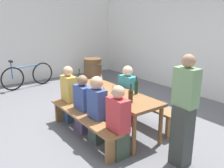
{
  "coord_description": "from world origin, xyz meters",
  "views": [
    {
      "loc": [
        3.45,
        -2.52,
        2.11
      ],
      "look_at": [
        0.0,
        0.0,
        0.9
      ],
      "focal_mm": 38.23,
      "sensor_mm": 36.0,
      "label": 1
    }
  ],
  "objects_px": {
    "wine_bottle_0": "(131,96)",
    "seated_guest_near_2": "(97,111)",
    "seated_guest_near_0": "(69,95)",
    "seated_guest_far_0": "(127,94)",
    "wine_glass_4": "(96,76)",
    "wine_glass_1": "(113,87)",
    "seated_guest_near_3": "(118,124)",
    "wine_glass_3": "(100,84)",
    "tasting_table": "(112,96)",
    "wine_glass_0": "(104,89)",
    "bench_far": "(137,104)",
    "wine_barrel": "(93,69)",
    "standing_host": "(184,114)",
    "wine_bottle_2": "(79,78)",
    "wine_bottle_1": "(136,87)",
    "bench_near": "(82,119)",
    "seated_guest_near_1": "(83,105)",
    "parked_bicycle_0": "(28,75)",
    "wine_glass_2": "(101,77)"
  },
  "relations": [
    {
      "from": "wine_bottle_0",
      "to": "seated_guest_near_2",
      "type": "height_order",
      "value": "seated_guest_near_2"
    },
    {
      "from": "seated_guest_near_0",
      "to": "seated_guest_far_0",
      "type": "relative_size",
      "value": 1.01
    },
    {
      "from": "wine_glass_4",
      "to": "seated_guest_far_0",
      "type": "height_order",
      "value": "seated_guest_far_0"
    },
    {
      "from": "wine_glass_1",
      "to": "seated_guest_near_3",
      "type": "height_order",
      "value": "seated_guest_near_3"
    },
    {
      "from": "wine_glass_3",
      "to": "seated_guest_near_2",
      "type": "distance_m",
      "value": 0.68
    },
    {
      "from": "seated_guest_near_0",
      "to": "seated_guest_near_3",
      "type": "height_order",
      "value": "seated_guest_near_0"
    },
    {
      "from": "tasting_table",
      "to": "wine_glass_0",
      "type": "distance_m",
      "value": 0.31
    },
    {
      "from": "bench_far",
      "to": "wine_glass_3",
      "type": "relative_size",
      "value": 12.26
    },
    {
      "from": "wine_glass_4",
      "to": "seated_guest_near_0",
      "type": "xyz_separation_m",
      "value": [
        -0.01,
        -0.66,
        -0.31
      ]
    },
    {
      "from": "bench_far",
      "to": "wine_glass_3",
      "type": "xyz_separation_m",
      "value": [
        -0.21,
        -0.78,
        0.51
      ]
    },
    {
      "from": "wine_glass_1",
      "to": "seated_guest_far_0",
      "type": "height_order",
      "value": "seated_guest_far_0"
    },
    {
      "from": "tasting_table",
      "to": "wine_barrel",
      "type": "relative_size",
      "value": 2.94
    },
    {
      "from": "seated_guest_near_0",
      "to": "wine_barrel",
      "type": "bearing_deg",
      "value": 50.38
    },
    {
      "from": "wine_bottle_0",
      "to": "standing_host",
      "type": "relative_size",
      "value": 0.19
    },
    {
      "from": "wine_glass_4",
      "to": "standing_host",
      "type": "height_order",
      "value": "standing_host"
    },
    {
      "from": "wine_bottle_2",
      "to": "wine_glass_4",
      "type": "xyz_separation_m",
      "value": [
        0.13,
        0.34,
        0.01
      ]
    },
    {
      "from": "wine_glass_1",
      "to": "wine_bottle_1",
      "type": "bearing_deg",
      "value": 46.67
    },
    {
      "from": "wine_glass_1",
      "to": "standing_host",
      "type": "distance_m",
      "value": 1.48
    },
    {
      "from": "wine_bottle_2",
      "to": "seated_guest_near_3",
      "type": "distance_m",
      "value": 1.82
    },
    {
      "from": "wine_bottle_0",
      "to": "standing_host",
      "type": "xyz_separation_m",
      "value": [
        0.89,
        0.22,
        -0.07
      ]
    },
    {
      "from": "bench_far",
      "to": "seated_guest_near_2",
      "type": "relative_size",
      "value": 1.72
    },
    {
      "from": "tasting_table",
      "to": "bench_near",
      "type": "distance_m",
      "value": 0.72
    },
    {
      "from": "seated_guest_near_1",
      "to": "wine_barrel",
      "type": "height_order",
      "value": "seated_guest_near_1"
    },
    {
      "from": "parked_bicycle_0",
      "to": "standing_host",
      "type": "bearing_deg",
      "value": -93.57
    },
    {
      "from": "standing_host",
      "to": "wine_barrel",
      "type": "distance_m",
      "value": 5.31
    },
    {
      "from": "wine_glass_0",
      "to": "standing_host",
      "type": "distance_m",
      "value": 1.52
    },
    {
      "from": "wine_glass_0",
      "to": "parked_bicycle_0",
      "type": "bearing_deg",
      "value": -177.2
    },
    {
      "from": "wine_glass_4",
      "to": "seated_guest_near_0",
      "type": "relative_size",
      "value": 0.14
    },
    {
      "from": "bench_far",
      "to": "bench_near",
      "type": "bearing_deg",
      "value": -90.0
    },
    {
      "from": "seated_guest_near_2",
      "to": "standing_host",
      "type": "height_order",
      "value": "standing_host"
    },
    {
      "from": "bench_near",
      "to": "parked_bicycle_0",
      "type": "relative_size",
      "value": 1.21
    },
    {
      "from": "wine_glass_4",
      "to": "seated_guest_near_1",
      "type": "distance_m",
      "value": 0.94
    },
    {
      "from": "bench_near",
      "to": "seated_guest_near_3",
      "type": "bearing_deg",
      "value": 10.08
    },
    {
      "from": "wine_glass_3",
      "to": "wine_barrel",
      "type": "xyz_separation_m",
      "value": [
        -3.29,
        1.85,
        -0.51
      ]
    },
    {
      "from": "seated_guest_near_2",
      "to": "bench_near",
      "type": "bearing_deg",
      "value": 119.85
    },
    {
      "from": "wine_glass_1",
      "to": "seated_guest_near_0",
      "type": "xyz_separation_m",
      "value": [
        -0.87,
        -0.48,
        -0.31
      ]
    },
    {
      "from": "wine_glass_0",
      "to": "wine_barrel",
      "type": "bearing_deg",
      "value": 151.23
    },
    {
      "from": "wine_bottle_0",
      "to": "wine_bottle_2",
      "type": "distance_m",
      "value": 1.58
    },
    {
      "from": "wine_glass_0",
      "to": "seated_guest_near_0",
      "type": "bearing_deg",
      "value": -162.4
    },
    {
      "from": "wine_glass_0",
      "to": "wine_glass_2",
      "type": "xyz_separation_m",
      "value": [
        -0.77,
        0.45,
        0.0
      ]
    },
    {
      "from": "wine_glass_1",
      "to": "wine_glass_3",
      "type": "distance_m",
      "value": 0.3
    },
    {
      "from": "bench_near",
      "to": "seated_guest_near_0",
      "type": "bearing_deg",
      "value": 169.38
    },
    {
      "from": "wine_glass_2",
      "to": "standing_host",
      "type": "relative_size",
      "value": 0.1
    },
    {
      "from": "bench_far",
      "to": "seated_guest_near_1",
      "type": "height_order",
      "value": "seated_guest_near_1"
    },
    {
      "from": "wine_glass_1",
      "to": "wine_barrel",
      "type": "xyz_separation_m",
      "value": [
        -3.57,
        1.75,
        -0.51
      ]
    },
    {
      "from": "bench_near",
      "to": "wine_glass_1",
      "type": "xyz_separation_m",
      "value": [
        0.07,
        0.63,
        0.51
      ]
    },
    {
      "from": "wine_bottle_2",
      "to": "seated_guest_near_2",
      "type": "distance_m",
      "value": 1.26
    },
    {
      "from": "bench_near",
      "to": "parked_bicycle_0",
      "type": "bearing_deg",
      "value": 176.46
    },
    {
      "from": "parked_bicycle_0",
      "to": "wine_glass_2",
      "type": "bearing_deg",
      "value": -87.69
    },
    {
      "from": "standing_host",
      "to": "parked_bicycle_0",
      "type": "xyz_separation_m",
      "value": [
        -5.34,
        -0.54,
        -0.43
      ]
    }
  ]
}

